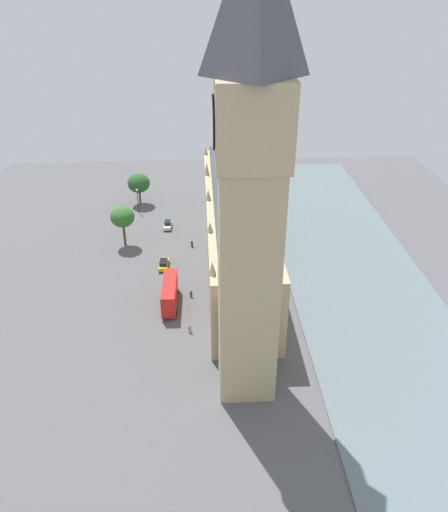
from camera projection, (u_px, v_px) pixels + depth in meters
The scene contains 13 objects.
ground_plane at pixel (226, 261), 109.02m from camera, with size 133.82×133.82×0.00m, color #565659.
river_thames at pixel (346, 257), 110.08m from camera, with size 28.15×120.44×0.25m, color slate.
parliament_building at pixel (235, 221), 105.91m from camera, with size 12.12×63.82×33.82m.
clock_tower at pixel (251, 184), 60.88m from camera, with size 8.96×8.96×62.29m.
car_white_under_trees at pixel (168, 225), 122.42m from camera, with size 1.90×4.05×1.74m.
car_yellow_cab_near_tower at pixel (164, 264), 106.17m from camera, with size 2.11×4.85×1.74m.
double_decker_bus_opposite_hall at pixel (170, 293), 93.53m from camera, with size 2.76×10.53×4.75m.
pedestrian_trailing at pixel (192, 244), 114.20m from camera, with size 0.49×0.59×1.65m.
pedestrian_midblock at pixel (191, 294), 96.77m from camera, with size 0.58×0.65×1.53m.
pedestrian_kerbside at pixel (190, 329), 87.19m from camera, with size 0.67×0.63×1.60m.
plane_tree_corner at pixel (122, 217), 111.87m from camera, with size 5.33×5.33×9.32m.
plane_tree_by_river_gate at pixel (139, 183), 132.73m from camera, with size 5.83×5.83×8.37m.
street_lamp_far_end at pixel (137, 196), 128.77m from camera, with size 0.56×0.56×6.37m.
Camera 1 is at (4.99, 94.15, 54.75)m, focal length 35.44 mm.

